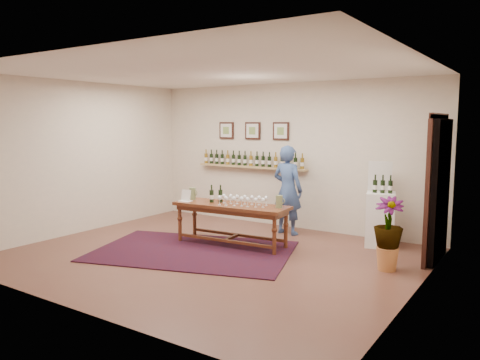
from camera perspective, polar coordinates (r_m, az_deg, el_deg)
The scene contains 14 objects.
ground at distance 7.33m, azimuth -3.50°, elevation -9.22°, with size 6.00×6.00×0.00m, color brown.
room_shell at distance 7.82m, azimuth 17.45°, elevation -0.11°, with size 6.00×6.00×6.00m.
rug at distance 7.59m, azimuth -5.74°, elevation -8.60°, with size 3.08×2.05×0.02m, color #480C0F.
tasting_table at distance 7.81m, azimuth -1.07°, elevation -3.71°, with size 2.01×0.78×0.70m.
table_glasses at distance 7.67m, azimuth 0.34°, elevation -2.49°, with size 1.17×0.27×0.16m, color white, non-canonical shape.
table_bottles at distance 7.95m, azimuth -2.94°, elevation -1.60°, with size 0.29×0.17×0.32m, color black, non-canonical shape.
pitcher_left at distance 8.28m, azimuth -5.81°, elevation -1.65°, with size 0.13×0.13×0.21m, color olive, non-canonical shape.
pitcher_right at distance 7.46m, azimuth 4.78°, elevation -2.64°, with size 0.13×0.13×0.20m, color olive, non-canonical shape.
menu_card at distance 8.13m, azimuth -6.59°, elevation -1.87°, with size 0.21×0.16×0.20m, color silver.
display_pedestal at distance 8.11m, azimuth 16.72°, elevation -4.63°, with size 0.45×0.45×0.90m, color white.
pedestal_bottles at distance 7.97m, azimuth 17.00°, elevation -0.51°, with size 0.28×0.08×0.28m, color black, non-canonical shape.
info_sign at distance 8.13m, azimuth 16.70°, elevation 0.51°, with size 0.38×0.02×0.53m, color silver.
potted_plant at distance 6.82m, azimuth 17.61°, elevation -6.26°, with size 0.59×0.59×0.89m.
person at distance 8.60m, azimuth 5.83°, elevation -1.22°, with size 0.60×0.39×1.64m, color #344D7D.
Camera 1 is at (4.25, -5.61, 2.05)m, focal length 35.00 mm.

